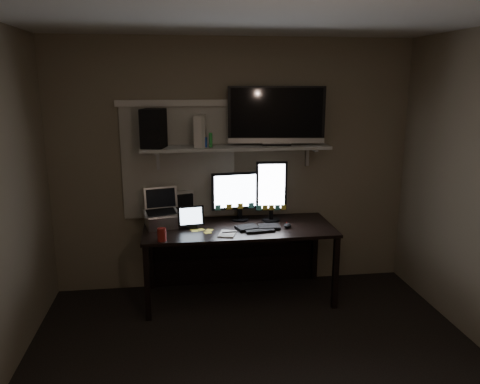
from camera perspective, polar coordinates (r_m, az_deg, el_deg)
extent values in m
plane|color=silver|center=(2.88, 3.90, 21.58)|extent=(3.60, 3.60, 0.00)
plane|color=#716551|center=(4.71, -0.75, 3.17)|extent=(3.60, 0.00, 3.60)
cube|color=beige|center=(4.65, -7.48, 3.55)|extent=(1.10, 0.02, 1.10)
cube|color=black|center=(4.47, -0.13, -4.45)|extent=(1.80, 0.75, 0.03)
cube|color=black|center=(4.93, -0.68, -7.23)|extent=(1.80, 0.02, 0.70)
cube|color=black|center=(4.27, -11.24, -10.89)|extent=(0.05, 0.05, 0.70)
cube|color=black|center=(4.49, 11.56, -9.64)|extent=(0.05, 0.05, 0.70)
cube|color=black|center=(4.89, -10.81, -7.66)|extent=(0.05, 0.05, 0.70)
cube|color=black|center=(5.08, 9.08, -6.75)|extent=(0.05, 0.05, 0.70)
cube|color=#ACADA8|center=(4.50, -0.48, 5.47)|extent=(1.80, 0.35, 0.03)
cube|color=black|center=(4.62, -0.02, -0.46)|extent=(0.57, 0.12, 0.50)
cube|color=black|center=(4.59, 3.84, 0.11)|extent=(0.31, 0.07, 0.61)
cube|color=black|center=(4.42, 2.22, -4.30)|extent=(0.43, 0.21, 0.03)
ellipsoid|color=black|center=(4.47, 5.79, -4.09)|extent=(0.10, 0.12, 0.04)
cube|color=beige|center=(4.26, -1.56, -5.11)|extent=(0.19, 0.23, 0.01)
cube|color=black|center=(4.42, -6.00, -3.06)|extent=(0.26, 0.13, 0.22)
cube|color=black|center=(4.69, -7.20, -1.69)|extent=(0.25, 0.16, 0.29)
cube|color=#BABBBF|center=(4.47, -9.62, -2.07)|extent=(0.37, 0.32, 0.36)
cylinder|color=maroon|center=(4.13, -9.51, -5.15)|extent=(0.09, 0.09, 0.11)
cube|color=black|center=(4.54, 4.45, 9.23)|extent=(0.94, 0.28, 0.56)
cube|color=beige|center=(4.47, -4.89, 7.43)|extent=(0.13, 0.25, 0.29)
cube|color=black|center=(4.42, -10.50, 7.63)|extent=(0.25, 0.28, 0.36)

